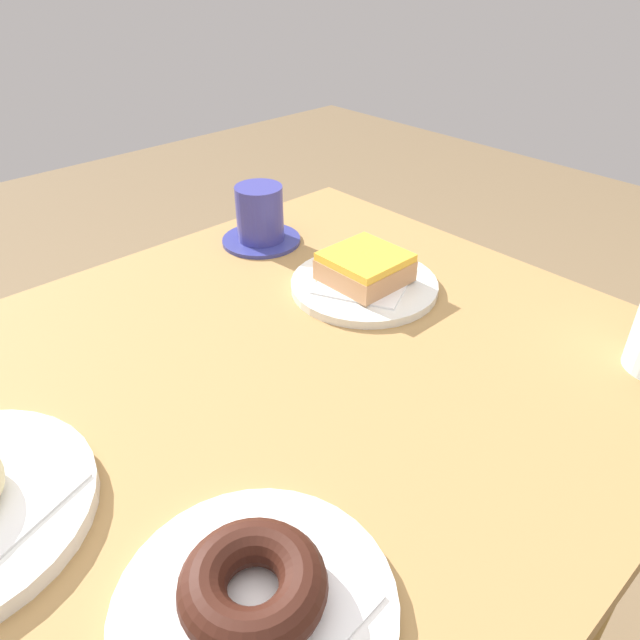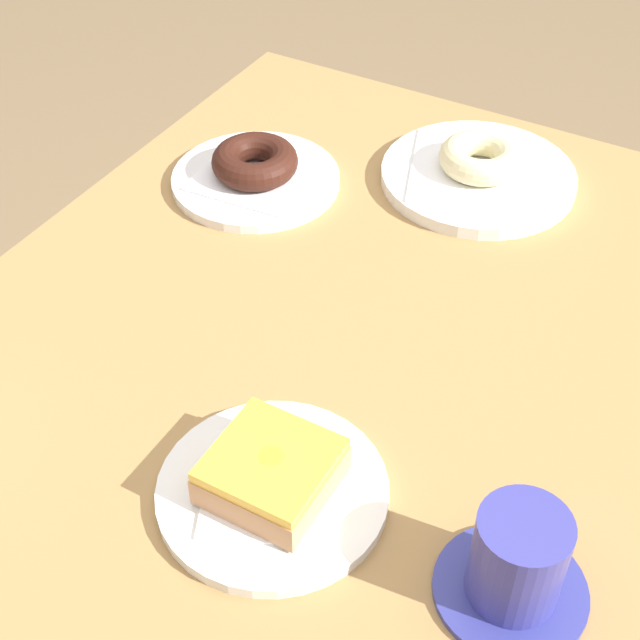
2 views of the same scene
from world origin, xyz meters
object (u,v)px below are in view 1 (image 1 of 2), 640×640
donut_chocolate_ring (253,585)px  coffee_cup (260,217)px  plate_glazed_square (364,285)px  donut_glazed_square (365,267)px  plate_chocolate_ring (255,607)px

donut_chocolate_ring → coffee_cup: coffee_cup is taller
plate_glazed_square → donut_glazed_square: 0.03m
plate_chocolate_ring → donut_chocolate_ring: donut_chocolate_ring is taller
plate_chocolate_ring → donut_chocolate_ring: (0.00, 0.00, 0.03)m
plate_glazed_square → donut_glazed_square: donut_glazed_square is taller
donut_chocolate_ring → donut_glazed_square: (0.39, 0.27, 0.00)m
donut_chocolate_ring → plate_glazed_square: 0.48m
plate_chocolate_ring → donut_glazed_square: size_ratio=2.08×
donut_glazed_square → coffee_cup: size_ratio=0.81×
plate_chocolate_ring → coffee_cup: 0.61m
plate_chocolate_ring → plate_glazed_square: (0.39, 0.27, -0.00)m
plate_chocolate_ring → plate_glazed_square: size_ratio=1.03×
plate_chocolate_ring → coffee_cup: coffee_cup is taller
donut_chocolate_ring → plate_chocolate_ring: bearing=0.0°
plate_glazed_square → donut_glazed_square: bearing=90.0°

